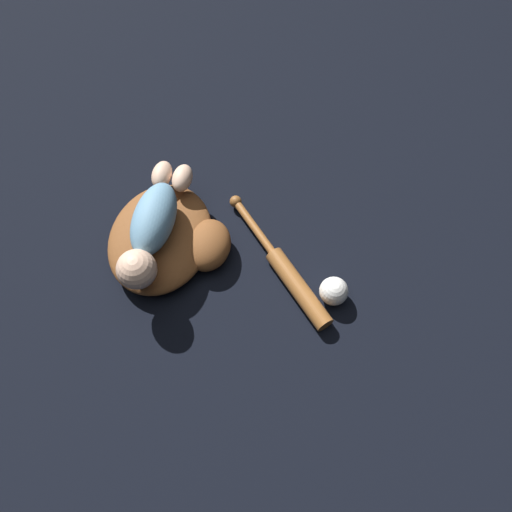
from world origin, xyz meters
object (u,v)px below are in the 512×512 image
(baseball_glove, at_px, (168,239))
(baby_figure, at_px, (152,225))
(baseball_bat, at_px, (288,274))
(baseball, at_px, (334,291))

(baseball_glove, xyz_separation_m, baby_figure, (0.02, -0.02, 0.09))
(baseball_glove, xyz_separation_m, baseball_bat, (-0.06, 0.31, -0.02))
(baseball_bat, bearing_deg, baseball_glove, -79.21)
(baseball_bat, xyz_separation_m, baseball, (-0.00, 0.12, 0.01))
(baby_figure, xyz_separation_m, baseball, (-0.08, 0.44, -0.09))
(baby_figure, bearing_deg, baseball_bat, 103.90)
(baseball_glove, xyz_separation_m, baseball, (-0.06, 0.43, -0.01))
(baseball_bat, bearing_deg, baby_figure, -76.10)
(baseball_glove, height_order, baby_figure, baby_figure)
(baby_figure, height_order, baseball_bat, baby_figure)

